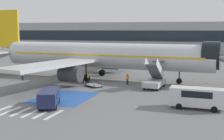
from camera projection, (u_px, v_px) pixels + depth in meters
The scene contains 19 objects.
ground_plane at pixel (113, 80), 50.00m from camera, with size 600.00×600.00×0.00m, color slate.
apron_leadline_yellow at pixel (104, 79), 50.75m from camera, with size 0.20×78.74×0.01m, color gold.
apron_stand_patch_blue at pixel (64, 98), 36.96m from camera, with size 6.30×8.28×0.01m, color #2856A8.
apron_walkway_bar_0 at pixel (1, 110), 31.35m from camera, with size 0.44×3.60×0.01m, color silver.
apron_walkway_bar_1 at pixel (11, 111), 31.00m from camera, with size 0.44×3.60×0.01m, color silver.
apron_walkway_bar_2 at pixel (21, 112), 30.64m from camera, with size 0.44×3.60×0.01m, color silver.
apron_walkway_bar_3 at pixel (32, 113), 30.29m from camera, with size 0.44×3.60×0.01m, color silver.
apron_walkway_bar_4 at pixel (43, 114), 29.93m from camera, with size 0.44×3.60×0.01m, color silver.
apron_walkway_bar_5 at pixel (54, 115), 29.57m from camera, with size 0.44×3.60×0.01m, color silver.
airliner at pixel (100, 56), 50.50m from camera, with size 45.39×36.05×11.50m.
boarding_stairs_forward at pixel (154, 81), 42.89m from camera, with size 2.56×5.36×4.33m.
fuel_tanker at pixel (109, 56), 75.03m from camera, with size 10.71×2.94×3.25m.
service_van_0 at pixel (49, 96), 32.58m from camera, with size 3.40×5.10×1.76m.
service_van_2 at pixel (197, 96), 31.55m from camera, with size 5.57×2.18×2.17m.
baggage_cart at pixel (94, 85), 43.91m from camera, with size 3.00×2.69×0.87m.
ground_crew_0 at pixel (88, 77), 46.90m from camera, with size 0.34×0.48×1.64m.
ground_crew_1 at pixel (22, 75), 49.31m from camera, with size 0.48×0.34×1.63m.
ground_crew_2 at pixel (127, 78), 45.26m from camera, with size 0.45×0.27×1.70m.
terminal_building at pixel (127, 37), 115.92m from camera, with size 113.96×12.10×10.51m.
Camera 1 is at (14.64, -47.15, 8.06)m, focal length 50.00 mm.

